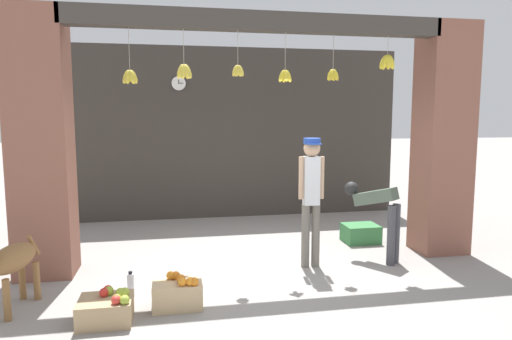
# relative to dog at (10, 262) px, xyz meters

# --- Properties ---
(ground_plane) EXTENTS (60.00, 60.00, 0.00)m
(ground_plane) POSITION_rel_dog_xyz_m (2.83, 0.82, -0.53)
(ground_plane) COLOR gray
(shop_back_wall) EXTENTS (6.82, 0.12, 3.34)m
(shop_back_wall) POSITION_rel_dog_xyz_m (2.83, 4.03, 1.14)
(shop_back_wall) COLOR #38332D
(shop_back_wall) RESTS_ON ground_plane
(shop_pillar_left) EXTENTS (0.70, 0.60, 3.34)m
(shop_pillar_left) POSITION_rel_dog_xyz_m (0.07, 1.12, 1.14)
(shop_pillar_left) COLOR brown
(shop_pillar_left) RESTS_ON ground_plane
(shop_pillar_right) EXTENTS (0.70, 0.60, 3.34)m
(shop_pillar_right) POSITION_rel_dog_xyz_m (5.58, 1.12, 1.14)
(shop_pillar_right) COLOR brown
(shop_pillar_right) RESTS_ON ground_plane
(storefront_awning) EXTENTS (4.92, 0.29, 0.93)m
(storefront_awning) POSITION_rel_dog_xyz_m (2.83, 0.94, 2.64)
(storefront_awning) COLOR #3D3833
(dog) EXTENTS (0.46, 1.00, 0.76)m
(dog) POSITION_rel_dog_xyz_m (0.00, 0.00, 0.00)
(dog) COLOR olive
(dog) RESTS_ON ground_plane
(shopkeeper) EXTENTS (0.34, 0.29, 1.74)m
(shopkeeper) POSITION_rel_dog_xyz_m (3.47, 0.78, 0.51)
(shopkeeper) COLOR #6B665B
(shopkeeper) RESTS_ON ground_plane
(worker_stooping) EXTENTS (0.62, 0.73, 1.08)m
(worker_stooping) POSITION_rel_dog_xyz_m (4.48, 0.86, 0.19)
(worker_stooping) COLOR #424247
(worker_stooping) RESTS_ON ground_plane
(fruit_crate_oranges) EXTENTS (0.52, 0.36, 0.36)m
(fruit_crate_oranges) POSITION_rel_dog_xyz_m (1.69, -0.22, -0.37)
(fruit_crate_oranges) COLOR tan
(fruit_crate_oranges) RESTS_ON ground_plane
(fruit_crate_apples) EXTENTS (0.51, 0.44, 0.33)m
(fruit_crate_apples) POSITION_rel_dog_xyz_m (1.00, -0.44, -0.39)
(fruit_crate_apples) COLOR tan
(fruit_crate_apples) RESTS_ON ground_plane
(produce_box_green) EXTENTS (0.54, 0.44, 0.28)m
(produce_box_green) POSITION_rel_dog_xyz_m (4.63, 1.77, -0.38)
(produce_box_green) COLOR #387A42
(produce_box_green) RESTS_ON ground_plane
(water_bottle) EXTENTS (0.08, 0.08, 0.29)m
(water_bottle) POSITION_rel_dog_xyz_m (1.18, 0.18, -0.39)
(water_bottle) COLOR silver
(water_bottle) RESTS_ON ground_plane
(wall_clock) EXTENTS (0.28, 0.03, 0.28)m
(wall_clock) POSITION_rel_dog_xyz_m (1.83, 3.96, 2.10)
(wall_clock) COLOR black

